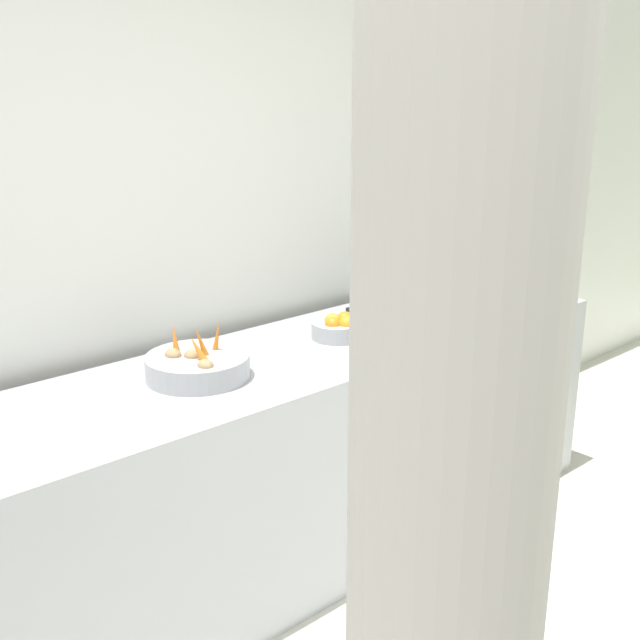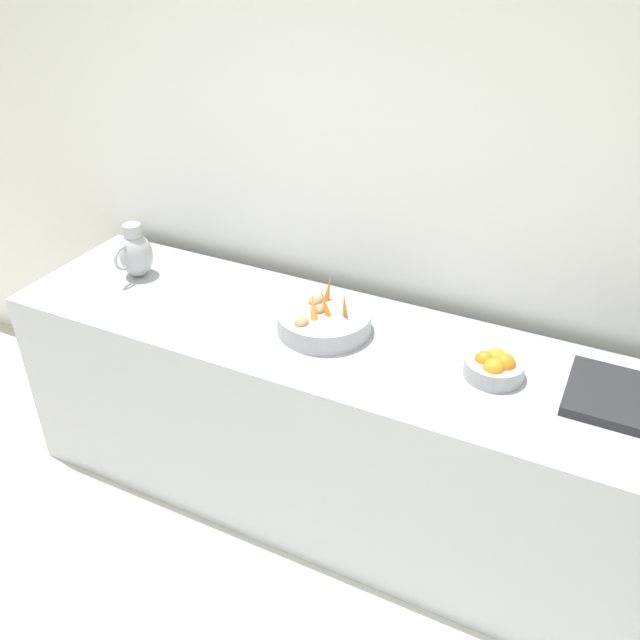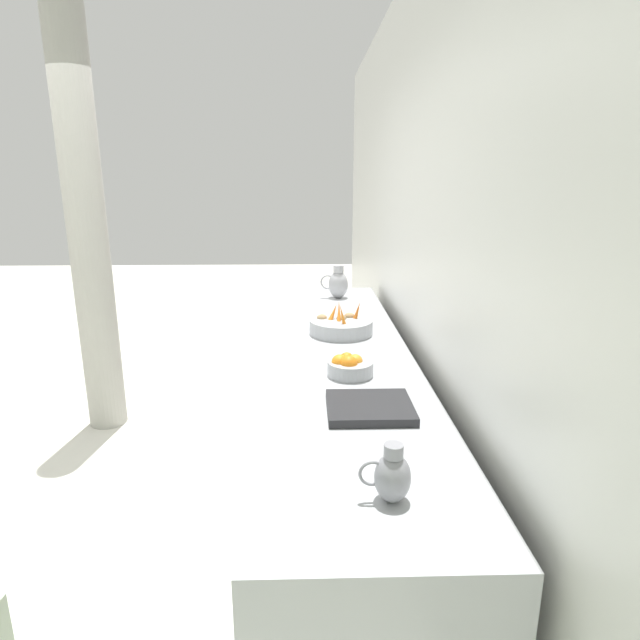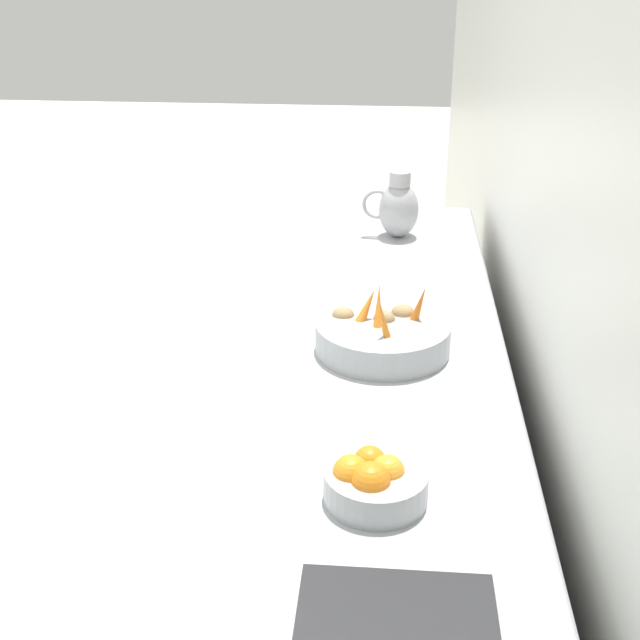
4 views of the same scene
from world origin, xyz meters
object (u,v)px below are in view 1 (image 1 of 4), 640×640
Objects in this scene: orange_bowl at (338,328)px; metal_pitcher_short at (480,279)px; support_column at (453,448)px; vegetable_colander at (197,366)px.

metal_pitcher_short is (-0.04, 1.00, 0.04)m from orange_bowl.
support_column is (1.76, -2.41, 0.51)m from metal_pitcher_short.
vegetable_colander is at bearing 157.38° from support_column.
vegetable_colander reaches higher than metal_pitcher_short.
vegetable_colander is 1.69m from metal_pitcher_short.
metal_pitcher_short is (-0.03, 1.69, 0.04)m from vegetable_colander.
vegetable_colander is at bearing -88.90° from metal_pitcher_short.
support_column is at bearing -39.34° from orange_bowl.
orange_bowl is 0.07× the size of support_column.
orange_bowl is 1.21× the size of metal_pitcher_short.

